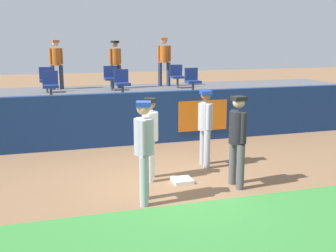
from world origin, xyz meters
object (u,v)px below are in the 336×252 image
Objects in this scene: player_fielder_home at (151,133)px; seat_front_center at (122,82)px; player_runner_visitor at (144,145)px; spectator_casual at (115,61)px; spectator_capped at (56,61)px; seat_front_left at (51,84)px; player_coach_visitor at (205,123)px; seat_back_right at (177,75)px; player_umpire at (238,135)px; spectator_hooded at (164,58)px; first_base at (182,181)px; seat_back_center at (111,77)px; seat_back_left at (46,78)px; seat_front_right at (192,79)px.

player_fielder_home is 4.56m from seat_front_center.
seat_front_center is at bearing -170.04° from player_runner_visitor.
spectator_casual is at bearing -163.19° from player_fielder_home.
spectator_capped is (-1.54, 7.16, 1.17)m from player_fielder_home.
seat_front_left is 2.13m from seat_front_center.
player_coach_visitor is at bearing 100.00° from spectator_capped.
spectator_casual is (-2.16, 0.55, 0.51)m from seat_back_right.
player_coach_visitor is at bearing -178.20° from player_umpire.
spectator_casual is at bearing 14.74° from spectator_hooded.
first_base is 5.15m from seat_front_center.
seat_back_right is 0.95m from spectator_hooded.
seat_back_center is at bearing 140.21° from spectator_capped.
player_umpire is at bearing -64.45° from seat_back_left.
first_base is 0.48× the size of seat_back_left.
seat_front_left reaches higher than player_coach_visitor.
player_coach_visitor is 2.12× the size of seat_front_center.
first_base is 0.22× the size of player_umpire.
seat_back_center is at bearing 92.78° from first_base.
spectator_hooded is (2.10, 2.51, 0.58)m from seat_front_center.
player_umpire is 2.19× the size of seat_back_right.
player_fielder_home is 2.07× the size of seat_back_center.
player_umpire is 5.61m from seat_front_center.
spectator_hooded reaches higher than player_fielder_home.
spectator_hooded is (2.14, 0.71, 0.58)m from seat_back_center.
seat_back_left is at bearing -142.02° from player_fielder_home.
seat_back_right is at bearing 144.67° from spectator_casual.
seat_front_center is (2.13, -0.00, -0.00)m from seat_front_left.
seat_front_left is at bearing 23.82° from spectator_casual.
player_runner_visitor is at bearing -112.43° from seat_back_right.
seat_back_center is (-1.20, 5.78, 0.61)m from player_coach_visitor.
spectator_capped reaches higher than spectator_casual.
player_runner_visitor is 8.51m from spectator_capped.
spectator_hooded reaches higher than spectator_casual.
seat_back_left is at bearing 158.27° from seat_front_right.
spectator_hooded is (2.39, 7.02, 1.22)m from player_fielder_home.
player_umpire is at bearing -58.15° from seat_front_left.
seat_back_center reaches higher than player_umpire.
player_umpire reaches higher than player_fielder_home.
player_coach_visitor is (1.88, 1.74, -0.04)m from player_runner_visitor.
seat_back_center reaches higher than player_runner_visitor.
seat_back_center is at bearing -163.61° from player_coach_visitor.
spectator_capped is at bearing 83.53° from seat_front_left.
spectator_hooded reaches higher than first_base.
player_runner_visitor is 6.49m from seat_front_right.
seat_front_left is at bearing -149.03° from player_runner_visitor.
player_fielder_home is 1.79m from player_umpire.
spectator_hooded is at bearing 18.32° from seat_back_center.
seat_back_right is at bearing 0.00° from seat_back_left.
player_umpire is 7.35m from seat_back_right.
seat_front_right is 1.00× the size of seat_front_left.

